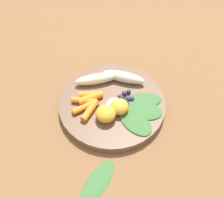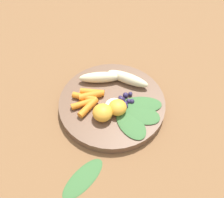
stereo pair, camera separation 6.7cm
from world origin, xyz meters
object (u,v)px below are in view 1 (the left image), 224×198
at_px(orange_segment_near, 120,106).
at_px(bowl, 112,104).
at_px(kale_leaf_stray, 97,182).
at_px(banana_peeled_right, 124,77).
at_px(banana_peeled_left, 98,78).

bearing_deg(orange_segment_near, bowl, 3.45).
height_order(bowl, kale_leaf_stray, bowl).
bearing_deg(banana_peeled_right, orange_segment_near, 100.54).
xyz_separation_m(bowl, kale_leaf_stray, (-0.15, 0.13, -0.01)).
bearing_deg(bowl, kale_leaf_stray, 139.03).
bearing_deg(bowl, banana_peeled_left, -2.05).
relative_size(banana_peeled_right, orange_segment_near, 2.58).
height_order(bowl, orange_segment_near, orange_segment_near).
xyz_separation_m(banana_peeled_left, orange_segment_near, (-0.11, 0.00, 0.00)).
bearing_deg(orange_segment_near, banana_peeled_right, -38.35).
distance_m(orange_segment_near, kale_leaf_stray, 0.18).
height_order(bowl, banana_peeled_right, banana_peeled_right).
xyz_separation_m(orange_segment_near, kale_leaf_stray, (-0.12, 0.14, -0.04)).
xyz_separation_m(banana_peeled_right, kale_leaf_stray, (-0.20, 0.20, -0.03)).
height_order(banana_peeled_left, orange_segment_near, orange_segment_near).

